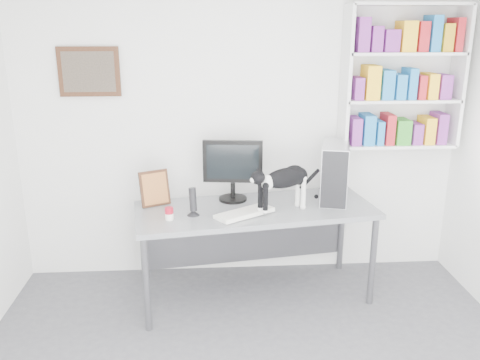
# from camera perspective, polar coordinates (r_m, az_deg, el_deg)

# --- Properties ---
(room) EXTENTS (4.01, 4.01, 2.70)m
(room) POSITION_cam_1_polar(r_m,az_deg,el_deg) (2.71, 2.91, -3.28)
(room) COLOR #59595F
(room) RESTS_ON ground
(bookshelf) EXTENTS (1.03, 0.28, 1.24)m
(bookshelf) POSITION_cam_1_polar(r_m,az_deg,el_deg) (4.71, 17.78, 10.96)
(bookshelf) COLOR silver
(bookshelf) RESTS_ON room
(wall_art) EXTENTS (0.52, 0.04, 0.42)m
(wall_art) POSITION_cam_1_polar(r_m,az_deg,el_deg) (4.61, -16.59, 11.58)
(wall_art) COLOR #4B2818
(wall_art) RESTS_ON room
(desk) EXTENTS (2.07, 1.05, 0.82)m
(desk) POSITION_cam_1_polar(r_m,az_deg,el_deg) (4.40, 1.69, -8.15)
(desk) COLOR gray
(desk) RESTS_ON room
(monitor) EXTENTS (0.53, 0.30, 0.54)m
(monitor) POSITION_cam_1_polar(r_m,az_deg,el_deg) (4.34, -0.82, 1.13)
(monitor) COLOR black
(monitor) RESTS_ON desk
(keyboard) EXTENTS (0.51, 0.42, 0.04)m
(keyboard) POSITION_cam_1_polar(r_m,az_deg,el_deg) (4.07, 0.51, -3.72)
(keyboard) COLOR white
(keyboard) RESTS_ON desk
(pc_tower) EXTENTS (0.34, 0.54, 0.50)m
(pc_tower) POSITION_cam_1_polar(r_m,az_deg,el_deg) (4.44, 10.57, 0.90)
(pc_tower) COLOR #BABABF
(pc_tower) RESTS_ON desk
(speaker) EXTENTS (0.13, 0.13, 0.24)m
(speaker) POSITION_cam_1_polar(r_m,az_deg,el_deg) (4.05, -5.31, -2.39)
(speaker) COLOR black
(speaker) RESTS_ON desk
(leaning_print) EXTENTS (0.27, 0.20, 0.31)m
(leaning_print) POSITION_cam_1_polar(r_m,az_deg,el_deg) (4.31, -9.57, -0.85)
(leaning_print) COLOR #4B2818
(leaning_print) RESTS_ON desk
(soup_can) EXTENTS (0.09, 0.09, 0.10)m
(soup_can) POSITION_cam_1_polar(r_m,az_deg,el_deg) (4.01, -7.95, -3.76)
(soup_can) COLOR #AC0E22
(soup_can) RESTS_ON desk
(cat) EXTENTS (0.62, 0.44, 0.38)m
(cat) POSITION_cam_1_polar(r_m,az_deg,el_deg) (4.11, 4.95, -1.02)
(cat) COLOR black
(cat) RESTS_ON desk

